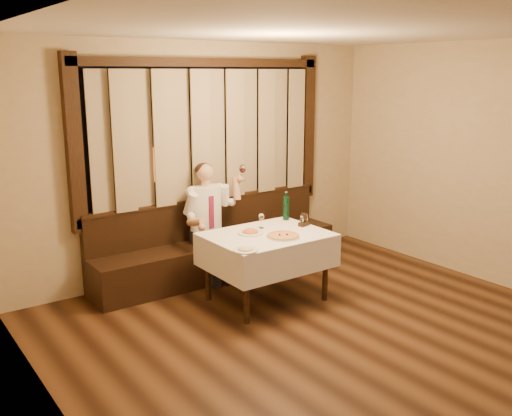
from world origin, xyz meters
TOP-DOWN VIEW (x-y plane):
  - room at (-0.00, 0.97)m, footprint 5.01×6.01m
  - banquette at (0.00, 2.72)m, footprint 3.20×0.61m
  - dining_table at (0.00, 1.70)m, footprint 1.27×0.97m
  - pizza at (0.06, 1.49)m, footprint 0.35×0.35m
  - pasta_red at (-0.14, 1.80)m, footprint 0.28×0.28m
  - pasta_cream at (-0.53, 1.33)m, footprint 0.25×0.25m
  - green_bottle at (0.53, 2.04)m, footprint 0.07×0.07m
  - table_wine_glass at (0.08, 1.91)m, footprint 0.06×0.06m
  - cruet_caddy at (0.53, 1.71)m, footprint 0.14×0.09m
  - seated_man at (-0.15, 2.63)m, footprint 0.77×0.57m

SIDE VIEW (x-z plane):
  - banquette at x=0.00m, z-range -0.16..0.78m
  - dining_table at x=0.00m, z-range 0.27..1.03m
  - pizza at x=0.06m, z-range 0.75..0.79m
  - pasta_cream at x=-0.53m, z-range 0.75..0.83m
  - pasta_red at x=-0.14m, z-range 0.75..0.84m
  - cruet_caddy at x=0.53m, z-range 0.73..0.88m
  - seated_man at x=-0.15m, z-range 0.12..1.52m
  - table_wine_glass at x=0.08m, z-range 0.80..0.96m
  - green_bottle at x=0.53m, z-range 0.73..1.07m
  - room at x=0.00m, z-range 0.09..2.91m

